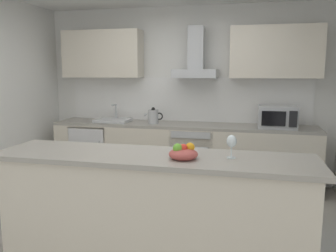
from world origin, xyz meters
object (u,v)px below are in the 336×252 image
Objects in this scene: sink at (113,120)px; range_hood at (196,62)px; microwave at (277,117)px; kettle at (153,116)px; fruit_bowl at (183,153)px; wine_glass at (232,142)px; oven at (193,155)px; refrigerator at (95,151)px.

range_hood reaches higher than sink.
range_hood is (-1.13, 0.16, 0.74)m from microwave.
microwave is 1.73× the size of kettle.
sink is at bearing 179.06° from microwave.
fruit_bowl is (1.51, -2.33, 0.12)m from sink.
wine_glass is at bearing -103.04° from microwave.
wine_glass is at bearing -74.20° from oven.
fruit_bowl is (-0.86, -2.29, -0.00)m from microwave.
microwave is 1.36m from range_hood.
oven is at bearing 3.28° from kettle.
microwave reaches higher than oven.
microwave is 2.27× the size of fruit_bowl.
wine_glass is (0.63, -2.34, -0.66)m from range_hood.
range_hood reaches higher than kettle.
kettle is at bearing -1.85° from refrigerator.
range_hood is at bearing 90.00° from oven.
oven is at bearing 178.59° from microwave.
sink is 0.65m from kettle.
kettle is (0.96, -0.03, 0.58)m from refrigerator.
kettle is 2.44m from fruit_bowl.
oven is 1.60× the size of sink.
microwave is 2.44m from fruit_bowl.
refrigerator is at bearing -175.11° from range_hood.
refrigerator is at bearing -177.52° from sink.
oven is 1.28m from microwave.
refrigerator is (-1.55, -0.00, -0.03)m from oven.
fruit_bowl is at bearing -69.24° from kettle.
kettle is 1.62× the size of wine_glass.
kettle reaches higher than fruit_bowl.
wine_glass is at bearing -75.03° from range_hood.
microwave is (2.68, -0.03, 0.62)m from refrigerator.
fruit_bowl is at bearing -163.51° from wine_glass.
sink reaches higher than refrigerator.
refrigerator is 2.06m from range_hood.
range_hood is at bearing 172.08° from microwave.
microwave is 1.72m from kettle.
oven reaches higher than refrigerator.
sink is at bearing 176.01° from kettle.
kettle reaches higher than oven.
fruit_bowl is at bearing -83.56° from range_hood.
wine_glass is at bearing -45.49° from refrigerator.
fruit_bowl reaches higher than refrigerator.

